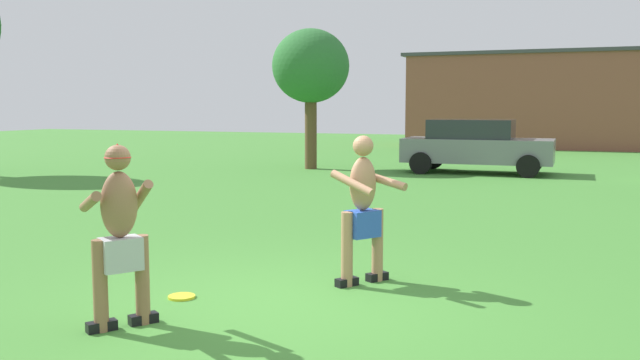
{
  "coord_description": "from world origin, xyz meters",
  "views": [
    {
      "loc": [
        2.72,
        -6.15,
        1.99
      ],
      "look_at": [
        -0.34,
        1.73,
        1.07
      ],
      "focal_mm": 38.53,
      "sensor_mm": 36.0,
      "label": 1
    }
  ],
  "objects": [
    {
      "name": "player_with_cap",
      "position": [
        -1.12,
        -1.19,
        0.9
      ],
      "size": [
        0.74,
        0.77,
        1.66
      ],
      "color": "black",
      "rests_on": "ground_plane"
    },
    {
      "name": "outbuilding_behind_lot",
      "position": [
        0.66,
        28.32,
        2.25
      ],
      "size": [
        12.64,
        4.65,
        4.48
      ],
      "color": "brown",
      "rests_on": "ground_plane"
    },
    {
      "name": "car_gray_near_post",
      "position": [
        -0.31,
        14.39,
        0.82
      ],
      "size": [
        4.32,
        2.05,
        1.58
      ],
      "color": "slate",
      "rests_on": "ground_plane"
    },
    {
      "name": "player_in_blue",
      "position": [
        0.44,
        1.06,
        0.87
      ],
      "size": [
        0.82,
        0.7,
        1.66
      ],
      "color": "black",
      "rests_on": "ground_plane"
    },
    {
      "name": "ground_plane",
      "position": [
        0.0,
        0.0,
        0.0
      ],
      "size": [
        80.0,
        80.0,
        0.0
      ],
      "primitive_type": "plane",
      "color": "#428433"
    },
    {
      "name": "frisbee",
      "position": [
        -1.14,
        -0.19,
        0.01
      ],
      "size": [
        0.28,
        0.28,
        0.03
      ],
      "primitive_type": "cylinder",
      "color": "yellow",
      "rests_on": "ground_plane"
    },
    {
      "name": "tree_behind_players",
      "position": [
        -5.37,
        13.88,
        3.17
      ],
      "size": [
        2.41,
        2.41,
        4.37
      ],
      "color": "brown",
      "rests_on": "ground_plane"
    }
  ]
}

